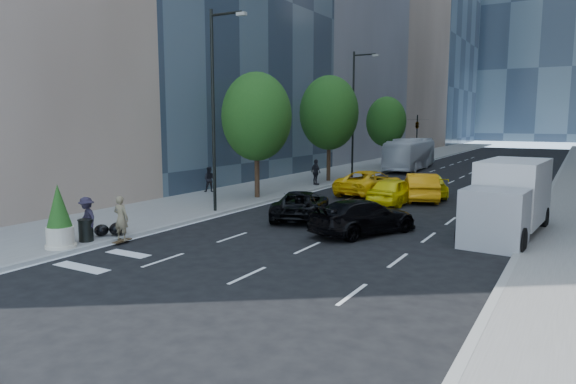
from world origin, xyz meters
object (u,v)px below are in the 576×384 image
Objects in this scene: black_sedan_lincoln at (301,205)px; box_truck at (509,198)px; trash_can at (86,231)px; city_bus at (410,154)px; skateboarder at (121,221)px; black_sedan_mercedes at (363,217)px; planter_shrub at (59,218)px.

box_truck is (9.22, 0.91, 0.89)m from black_sedan_lincoln.
city_bus is at bearing 87.15° from trash_can.
black_sedan_lincoln is 0.74× the size of box_truck.
skateboarder is 15.63m from box_truck.
skateboarder is 2.15× the size of trash_can.
box_truck is (12.02, -26.40, 0.06)m from city_bus.
skateboarder is at bearing 47.24° from black_sedan_lincoln.
box_truck is (5.32, 2.59, 0.84)m from black_sedan_mercedes.
city_bus is 1.63× the size of box_truck.
box_truck reaches higher than trash_can.
box_truck reaches higher than black_sedan_lincoln.
trash_can is (-4.60, -8.85, -0.13)m from black_sedan_lincoln.
skateboarder is 8.77m from black_sedan_lincoln.
city_bus is at bearing 87.24° from planter_shrub.
black_sedan_lincoln is 27.46m from city_bus.
black_sedan_mercedes is 5.98m from box_truck.
city_bus is at bearing -102.68° from black_sedan_lincoln.
black_sedan_lincoln is at bearing 65.25° from planter_shrub.
black_sedan_lincoln is 11.00m from planter_shrub.
city_bus is 37.33m from planter_shrub.
skateboarder is at bearing -140.64° from box_truck.
planter_shrub is at bearing -95.94° from city_bus.
city_bus is 4.65× the size of planter_shrub.
black_sedan_mercedes is 11.89m from planter_shrub.
city_bus is 13.24× the size of trash_can.
black_sedan_mercedes is (7.50, 6.31, -0.15)m from skateboarder.
skateboarder is 0.75× the size of planter_shrub.
black_sedan_lincoln is 2.11× the size of planter_shrub.
box_truck is at bearing 38.21° from planter_shrub.
planter_shrub is at bearing 46.72° from black_sedan_lincoln.
skateboarder is 9.81m from black_sedan_mercedes.
trash_can is (-1.00, -0.85, -0.32)m from skateboarder.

